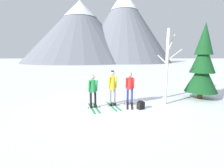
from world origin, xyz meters
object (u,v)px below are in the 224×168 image
(skier_in_yellow, at_px, (112,86))
(pine_tree_near, at_px, (203,65))
(backpack_on_snow_front, at_px, (141,105))
(birch_tree_slender, at_px, (167,62))
(skier_in_green, at_px, (93,90))
(skier_in_red, at_px, (130,86))
(birch_tree_tall, at_px, (167,68))

(skier_in_yellow, distance_m, pine_tree_near, 5.47)
(pine_tree_near, distance_m, backpack_on_snow_front, 4.68)
(birch_tree_slender, bearing_deg, skier_in_yellow, -153.33)
(birch_tree_slender, bearing_deg, pine_tree_near, -10.06)
(skier_in_green, relative_size, skier_in_red, 1.04)
(backpack_on_snow_front, bearing_deg, birch_tree_tall, 30.13)
(skier_in_red, distance_m, pine_tree_near, 4.55)
(skier_in_green, height_order, skier_in_yellow, skier_in_yellow)
(birch_tree_tall, relative_size, backpack_on_snow_front, 9.32)
(pine_tree_near, bearing_deg, birch_tree_tall, -156.21)
(skier_in_green, relative_size, pine_tree_near, 0.41)
(pine_tree_near, relative_size, birch_tree_tall, 1.17)
(skier_in_red, height_order, birch_tree_tall, birch_tree_tall)
(skier_in_yellow, height_order, pine_tree_near, pine_tree_near)
(birch_tree_tall, bearing_deg, backpack_on_snow_front, -149.87)
(skier_in_green, height_order, birch_tree_slender, birch_tree_slender)
(birch_tree_tall, xyz_separation_m, backpack_on_snow_front, (-1.43, -0.83, -1.70))
(pine_tree_near, distance_m, birch_tree_slender, 1.95)
(skier_in_green, distance_m, skier_in_yellow, 1.00)
(skier_in_green, xyz_separation_m, birch_tree_slender, (4.24, 1.96, 1.25))
(birch_tree_tall, height_order, birch_tree_slender, birch_tree_slender)
(backpack_on_snow_front, bearing_deg, skier_in_yellow, 156.10)
(skier_in_yellow, bearing_deg, backpack_on_snow_front, -23.90)
(pine_tree_near, relative_size, birch_tree_slender, 1.07)
(skier_in_yellow, xyz_separation_m, birch_tree_tall, (2.77, 0.24, 0.86))
(backpack_on_snow_front, bearing_deg, skier_in_green, 172.88)
(skier_in_green, height_order, skier_in_red, skier_in_red)
(skier_in_green, height_order, backpack_on_snow_front, skier_in_green)
(skier_in_yellow, relative_size, backpack_on_snow_front, 4.53)
(birch_tree_tall, bearing_deg, skier_in_red, 179.00)
(pine_tree_near, bearing_deg, skier_in_yellow, -165.83)
(backpack_on_snow_front, bearing_deg, birch_tree_slender, 48.91)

